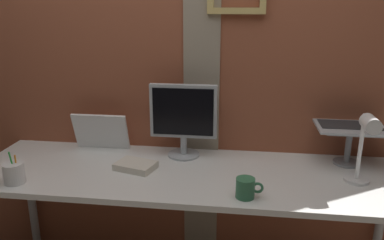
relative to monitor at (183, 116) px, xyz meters
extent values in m
cube|color=brown|center=(-0.03, 0.18, 0.33)|extent=(3.28, 0.12, 2.68)
cube|color=gray|center=(0.09, 0.12, 0.33)|extent=(0.20, 0.01, 2.68)
cube|color=tan|center=(0.27, 0.10, 0.56)|extent=(0.31, 0.03, 0.03)
cube|color=white|center=(0.06, -0.21, -0.25)|extent=(2.27, 0.67, 0.03)
cylinder|color=#B2B2B7|center=(-1.01, 0.06, -0.64)|extent=(0.05, 0.05, 0.74)
cylinder|color=#B2B2B7|center=(1.14, 0.06, -0.64)|extent=(0.05, 0.05, 0.74)
cylinder|color=#ADB2B7|center=(0.00, 0.00, -0.23)|extent=(0.18, 0.18, 0.01)
cylinder|color=#ADB2B7|center=(0.00, 0.00, -0.17)|extent=(0.04, 0.04, 0.10)
cube|color=#ADB2B7|center=(0.00, 0.00, 0.03)|extent=(0.37, 0.04, 0.30)
cube|color=black|center=(0.00, -0.02, 0.03)|extent=(0.34, 0.00, 0.26)
cylinder|color=gray|center=(0.89, 0.00, -0.23)|extent=(0.14, 0.14, 0.01)
cylinder|color=gray|center=(0.89, 0.00, -0.14)|extent=(0.03, 0.03, 0.18)
cube|color=gray|center=(0.89, 0.00, -0.04)|extent=(0.28, 0.22, 0.01)
cube|color=#ADB2B7|center=(0.89, 0.00, -0.03)|extent=(0.35, 0.25, 0.01)
cube|color=#2D2D30|center=(0.89, 0.02, -0.02)|extent=(0.31, 0.16, 0.00)
cube|color=#ADB2B7|center=(0.89, 0.15, 0.09)|extent=(0.35, 0.04, 0.23)
cube|color=black|center=(0.89, 0.14, 0.09)|extent=(0.32, 0.03, 0.20)
cube|color=white|center=(-0.50, 0.04, -0.13)|extent=(0.32, 0.08, 0.22)
cylinder|color=white|center=(0.89, -0.21, -0.23)|extent=(0.12, 0.12, 0.02)
cylinder|color=white|center=(0.89, -0.21, -0.06)|extent=(0.02, 0.02, 0.33)
cylinder|color=white|center=(0.89, -0.30, 0.09)|extent=(0.07, 0.11, 0.07)
cylinder|color=white|center=(-0.76, -0.45, -0.19)|extent=(0.10, 0.10, 0.10)
cylinder|color=orange|center=(-0.75, -0.44, -0.16)|extent=(0.01, 0.01, 0.13)
cylinder|color=green|center=(-0.76, -0.45, -0.15)|extent=(0.02, 0.03, 0.15)
cylinder|color=#33724C|center=(0.35, -0.45, -0.19)|extent=(0.09, 0.09, 0.09)
torus|color=#33724C|center=(0.40, -0.45, -0.19)|extent=(0.05, 0.01, 0.05)
cube|color=silver|center=(-0.22, -0.21, -0.22)|extent=(0.23, 0.19, 0.04)
camera|label=1|loc=(0.32, -2.02, 0.60)|focal=36.09mm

